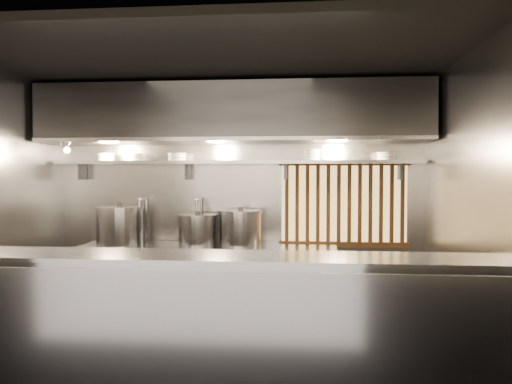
% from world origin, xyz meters
% --- Properties ---
extents(floor, '(4.50, 4.50, 0.00)m').
position_xyz_m(floor, '(0.00, 0.00, 0.00)').
color(floor, black).
rests_on(floor, ground).
extents(ceiling, '(4.50, 4.50, 0.00)m').
position_xyz_m(ceiling, '(0.00, 0.00, 2.80)').
color(ceiling, black).
rests_on(ceiling, wall_back).
extents(wall_back, '(4.50, 0.00, 4.50)m').
position_xyz_m(wall_back, '(0.00, 1.50, 1.40)').
color(wall_back, gray).
rests_on(wall_back, floor).
extents(wall_right, '(0.00, 3.00, 3.00)m').
position_xyz_m(wall_right, '(2.25, 0.00, 1.40)').
color(wall_right, gray).
rests_on(wall_right, floor).
extents(serving_counter, '(4.50, 0.56, 1.13)m').
position_xyz_m(serving_counter, '(0.00, -0.96, 0.57)').
color(serving_counter, '#A0A0A5').
rests_on(serving_counter, floor).
extents(cooking_bench, '(3.00, 0.70, 0.90)m').
position_xyz_m(cooking_bench, '(-0.30, 1.13, 0.45)').
color(cooking_bench, '#A0A0A5').
rests_on(cooking_bench, floor).
extents(bowl_shelf, '(4.40, 0.34, 0.04)m').
position_xyz_m(bowl_shelf, '(0.00, 1.32, 1.88)').
color(bowl_shelf, '#A0A0A5').
rests_on(bowl_shelf, wall_back).
extents(exhaust_hood, '(4.40, 0.81, 0.65)m').
position_xyz_m(exhaust_hood, '(0.00, 1.10, 2.42)').
color(exhaust_hood, '#2D2D30').
rests_on(exhaust_hood, ceiling).
extents(wood_screen, '(1.56, 0.09, 1.04)m').
position_xyz_m(wood_screen, '(1.30, 1.45, 1.38)').
color(wood_screen, '#FACA70').
rests_on(wood_screen, wall_back).
extents(faucet_left, '(0.04, 0.30, 0.50)m').
position_xyz_m(faucet_left, '(-1.15, 1.37, 1.31)').
color(faucet_left, silver).
rests_on(faucet_left, wall_back).
extents(faucet_right, '(0.04, 0.30, 0.50)m').
position_xyz_m(faucet_right, '(-0.45, 1.37, 1.31)').
color(faucet_right, silver).
rests_on(faucet_right, wall_back).
extents(heat_lamp, '(0.25, 0.35, 0.20)m').
position_xyz_m(heat_lamp, '(-1.90, 0.85, 2.07)').
color(heat_lamp, '#A0A0A5').
rests_on(heat_lamp, exhaust_hood).
extents(pendant_bulb, '(0.09, 0.09, 0.19)m').
position_xyz_m(pendant_bulb, '(-0.10, 1.20, 1.96)').
color(pendant_bulb, '#2D2D30').
rests_on(pendant_bulb, exhaust_hood).
extents(stock_pot_left, '(0.65, 0.65, 0.49)m').
position_xyz_m(stock_pot_left, '(-1.36, 1.09, 1.13)').
color(stock_pot_left, '#A0A0A5').
rests_on(stock_pot_left, cooking_bench).
extents(stock_pot_mid, '(0.61, 0.61, 0.45)m').
position_xyz_m(stock_pot_mid, '(0.08, 1.15, 1.11)').
color(stock_pot_mid, '#A0A0A5').
rests_on(stock_pot_mid, cooking_bench).
extents(stock_pot_right, '(0.52, 0.52, 0.40)m').
position_xyz_m(stock_pot_right, '(-0.43, 1.14, 1.08)').
color(stock_pot_right, '#A0A0A5').
rests_on(stock_pot_right, cooking_bench).
extents(bowl_stack_0, '(0.22, 0.22, 0.09)m').
position_xyz_m(bowl_stack_0, '(-1.61, 1.32, 1.95)').
color(bowl_stack_0, white).
rests_on(bowl_stack_0, bowl_shelf).
extents(bowl_stack_1, '(0.22, 0.22, 0.09)m').
position_xyz_m(bowl_stack_1, '(-1.20, 1.32, 1.95)').
color(bowl_stack_1, white).
rests_on(bowl_stack_1, bowl_shelf).
extents(bowl_stack_2, '(0.23, 0.23, 0.09)m').
position_xyz_m(bowl_stack_2, '(-0.72, 1.32, 1.95)').
color(bowl_stack_2, white).
rests_on(bowl_stack_2, bowl_shelf).
extents(bowl_stack_3, '(0.21, 0.21, 0.13)m').
position_xyz_m(bowl_stack_3, '(0.91, 1.32, 1.97)').
color(bowl_stack_3, white).
rests_on(bowl_stack_3, bowl_shelf).
extents(bowl_stack_4, '(0.23, 0.23, 0.09)m').
position_xyz_m(bowl_stack_4, '(1.78, 1.32, 1.95)').
color(bowl_stack_4, white).
rests_on(bowl_stack_4, bowl_shelf).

